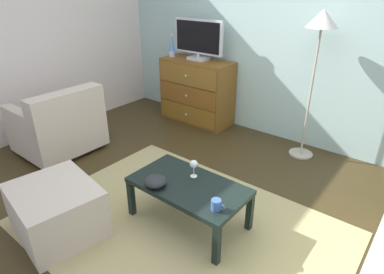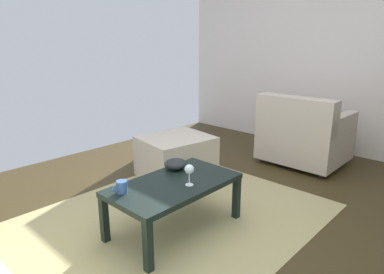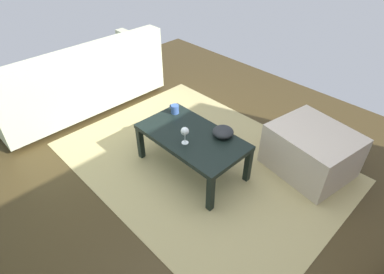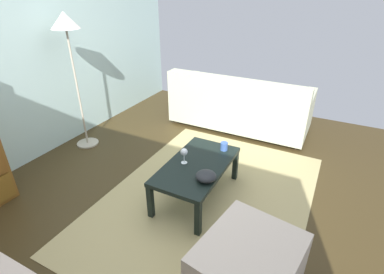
{
  "view_description": "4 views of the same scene",
  "coord_description": "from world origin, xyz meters",
  "px_view_note": "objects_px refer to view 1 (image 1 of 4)",
  "views": [
    {
      "loc": [
        1.62,
        -1.82,
        1.9
      ],
      "look_at": [
        0.19,
        -0.02,
        0.79
      ],
      "focal_mm": 30.28,
      "sensor_mm": 36.0,
      "label": 1
    },
    {
      "loc": [
        1.78,
        1.59,
        1.39
      ],
      "look_at": [
        0.01,
        -0.08,
        0.69
      ],
      "focal_mm": 31.56,
      "sensor_mm": 36.0,
      "label": 2
    },
    {
      "loc": [
        -1.38,
        1.46,
        2.04
      ],
      "look_at": [
        0.0,
        0.11,
        0.57
      ],
      "focal_mm": 29.48,
      "sensor_mm": 36.0,
      "label": 3
    },
    {
      "loc": [
        -1.93,
        -1.13,
        1.94
      ],
      "look_at": [
        0.07,
        -0.09,
        0.74
      ],
      "focal_mm": 27.4,
      "sensor_mm": 36.0,
      "label": 4
    }
  ],
  "objects_px": {
    "dresser": "(197,92)",
    "mug": "(216,205)",
    "coffee_table": "(189,189)",
    "wine_glass": "(194,165)",
    "tv": "(198,39)",
    "armchair": "(59,126)",
    "standing_lamp": "(320,34)",
    "ottoman": "(57,210)",
    "lava_lamp": "(172,46)",
    "bowl_decorative": "(155,181)"
  },
  "relations": [
    {
      "from": "dresser",
      "to": "coffee_table",
      "type": "height_order",
      "value": "dresser"
    },
    {
      "from": "coffee_table",
      "to": "standing_lamp",
      "type": "height_order",
      "value": "standing_lamp"
    },
    {
      "from": "dresser",
      "to": "coffee_table",
      "type": "xyz_separation_m",
      "value": [
        1.35,
        -1.84,
        -0.12
      ]
    },
    {
      "from": "armchair",
      "to": "standing_lamp",
      "type": "relative_size",
      "value": 0.53
    },
    {
      "from": "lava_lamp",
      "to": "standing_lamp",
      "type": "relative_size",
      "value": 0.2
    },
    {
      "from": "dresser",
      "to": "armchair",
      "type": "xyz_separation_m",
      "value": [
        -0.69,
        -1.8,
        -0.12
      ]
    },
    {
      "from": "wine_glass",
      "to": "armchair",
      "type": "bearing_deg",
      "value": -177.7
    },
    {
      "from": "lava_lamp",
      "to": "standing_lamp",
      "type": "height_order",
      "value": "standing_lamp"
    },
    {
      "from": "mug",
      "to": "dresser",
      "type": "bearing_deg",
      "value": 131.08
    },
    {
      "from": "dresser",
      "to": "wine_glass",
      "type": "relative_size",
      "value": 6.66
    },
    {
      "from": "lava_lamp",
      "to": "wine_glass",
      "type": "distance_m",
      "value": 2.47
    },
    {
      "from": "bowl_decorative",
      "to": "lava_lamp",
      "type": "bearing_deg",
      "value": 128.4
    },
    {
      "from": "mug",
      "to": "bowl_decorative",
      "type": "xyz_separation_m",
      "value": [
        -0.57,
        -0.05,
        -0.0
      ]
    },
    {
      "from": "coffee_table",
      "to": "ottoman",
      "type": "xyz_separation_m",
      "value": [
        -0.76,
        -0.77,
        -0.13
      ]
    },
    {
      "from": "lava_lamp",
      "to": "ottoman",
      "type": "height_order",
      "value": "lava_lamp"
    },
    {
      "from": "mug",
      "to": "bowl_decorative",
      "type": "distance_m",
      "value": 0.57
    },
    {
      "from": "coffee_table",
      "to": "mug",
      "type": "bearing_deg",
      "value": -19.61
    },
    {
      "from": "coffee_table",
      "to": "bowl_decorative",
      "type": "bearing_deg",
      "value": -136.94
    },
    {
      "from": "wine_glass",
      "to": "bowl_decorative",
      "type": "xyz_separation_m",
      "value": [
        -0.16,
        -0.3,
        -0.07
      ]
    },
    {
      "from": "tv",
      "to": "wine_glass",
      "type": "xyz_separation_m",
      "value": [
        1.31,
        -1.75,
        -0.69
      ]
    },
    {
      "from": "armchair",
      "to": "standing_lamp",
      "type": "distance_m",
      "value": 3.11
    },
    {
      "from": "tv",
      "to": "standing_lamp",
      "type": "distance_m",
      "value": 1.66
    },
    {
      "from": "bowl_decorative",
      "to": "ottoman",
      "type": "relative_size",
      "value": 0.26
    },
    {
      "from": "lava_lamp",
      "to": "armchair",
      "type": "bearing_deg",
      "value": -98.63
    },
    {
      "from": "coffee_table",
      "to": "standing_lamp",
      "type": "relative_size",
      "value": 0.59
    },
    {
      "from": "tv",
      "to": "standing_lamp",
      "type": "relative_size",
      "value": 0.47
    },
    {
      "from": "dresser",
      "to": "lava_lamp",
      "type": "xyz_separation_m",
      "value": [
        -0.42,
        -0.04,
        0.6
      ]
    },
    {
      "from": "coffee_table",
      "to": "tv",
      "type": "bearing_deg",
      "value": 125.81
    },
    {
      "from": "ottoman",
      "to": "standing_lamp",
      "type": "height_order",
      "value": "standing_lamp"
    },
    {
      "from": "armchair",
      "to": "ottoman",
      "type": "bearing_deg",
      "value": -32.36
    },
    {
      "from": "lava_lamp",
      "to": "mug",
      "type": "distance_m",
      "value": 2.95
    },
    {
      "from": "wine_glass",
      "to": "coffee_table",
      "type": "bearing_deg",
      "value": -71.95
    },
    {
      "from": "lava_lamp",
      "to": "armchair",
      "type": "relative_size",
      "value": 0.38
    },
    {
      "from": "mug",
      "to": "ottoman",
      "type": "distance_m",
      "value": 1.32
    },
    {
      "from": "tv",
      "to": "mug",
      "type": "bearing_deg",
      "value": -49.32
    },
    {
      "from": "mug",
      "to": "standing_lamp",
      "type": "relative_size",
      "value": 0.07
    },
    {
      "from": "lava_lamp",
      "to": "mug",
      "type": "relative_size",
      "value": 2.89
    },
    {
      "from": "dresser",
      "to": "mug",
      "type": "xyz_separation_m",
      "value": [
        1.72,
        -1.97,
        -0.03
      ]
    },
    {
      "from": "dresser",
      "to": "tv",
      "type": "height_order",
      "value": "tv"
    },
    {
      "from": "dresser",
      "to": "lava_lamp",
      "type": "relative_size",
      "value": 3.17
    },
    {
      "from": "tv",
      "to": "bowl_decorative",
      "type": "distance_m",
      "value": 2.47
    },
    {
      "from": "wine_glass",
      "to": "lava_lamp",
      "type": "bearing_deg",
      "value": 135.9
    },
    {
      "from": "tv",
      "to": "ottoman",
      "type": "xyz_separation_m",
      "value": [
        0.58,
        -2.63,
        -0.98
      ]
    },
    {
      "from": "wine_glass",
      "to": "standing_lamp",
      "type": "height_order",
      "value": "standing_lamp"
    },
    {
      "from": "ottoman",
      "to": "standing_lamp",
      "type": "bearing_deg",
      "value": 67.47
    },
    {
      "from": "wine_glass",
      "to": "standing_lamp",
      "type": "bearing_deg",
      "value": 78.64
    },
    {
      "from": "ottoman",
      "to": "mug",
      "type": "bearing_deg",
      "value": 29.28
    },
    {
      "from": "mug",
      "to": "bowl_decorative",
      "type": "relative_size",
      "value": 0.62
    },
    {
      "from": "lava_lamp",
      "to": "standing_lamp",
      "type": "bearing_deg",
      "value": -0.14
    },
    {
      "from": "dresser",
      "to": "tv",
      "type": "xyz_separation_m",
      "value": [
        0.0,
        0.02,
        0.74
      ]
    }
  ]
}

